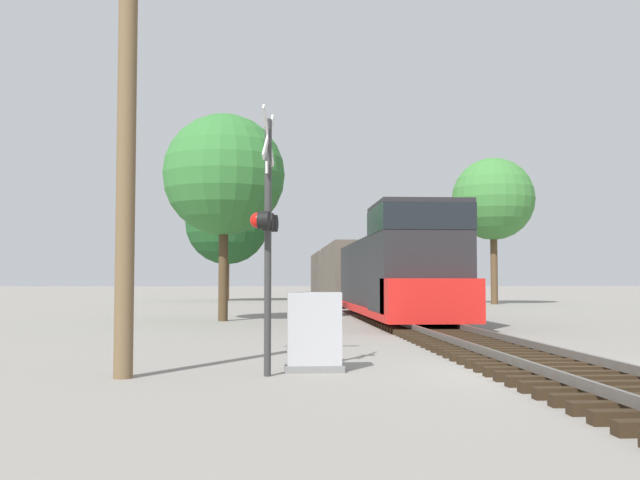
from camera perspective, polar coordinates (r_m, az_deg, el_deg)
ground_plane at (r=13.67m, az=17.38°, el=-9.71°), size 400.00×400.00×0.00m
rail_track_bed at (r=13.65m, az=17.37°, el=-9.14°), size 2.60×160.00×0.31m
freight_train at (r=46.31m, az=2.47°, el=-2.66°), size 2.96×48.59×4.19m
crossing_signal_near at (r=12.72m, az=-4.12°, el=1.06°), size 0.48×1.02×4.53m
relay_cabinet at (r=13.36m, az=-0.45°, el=-7.05°), size 1.05×0.59×1.39m
utility_pole at (r=13.00m, az=-14.54°, el=7.23°), size 1.80×0.31×7.62m
tree_far_right at (r=30.30m, az=-7.33°, el=4.92°), size 4.87×4.87×8.28m
tree_mid_background at (r=52.44m, az=13.06°, el=3.03°), size 5.61×5.61×9.97m
tree_deep_background at (r=59.93m, az=-7.09°, el=1.32°), size 6.64×6.64×9.53m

